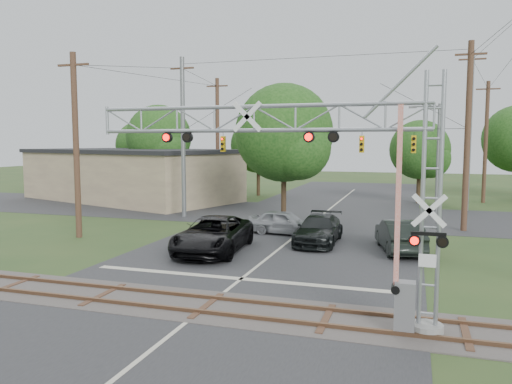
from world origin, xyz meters
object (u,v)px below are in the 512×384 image
(commercial_building, at_px, (130,174))
(streetlight, at_px, (435,154))
(pickup_black, at_px, (213,235))
(car_dark, at_px, (319,230))
(crossing_gantry, at_px, (317,172))
(traffic_signal_span, at_px, (327,139))
(sedan_silver, at_px, (284,222))

(commercial_building, xyz_separation_m, streetlight, (27.08, -3.37, 2.18))
(pickup_black, bearing_deg, car_dark, 34.01)
(crossing_gantry, distance_m, traffic_signal_span, 18.61)
(traffic_signal_span, relative_size, pickup_black, 3.07)
(traffic_signal_span, bearing_deg, car_dark, -83.73)
(commercial_building, distance_m, streetlight, 27.38)
(pickup_black, relative_size, sedan_silver, 1.49)
(crossing_gantry, height_order, car_dark, crossing_gantry)
(car_dark, bearing_deg, pickup_black, -141.23)
(crossing_gantry, xyz_separation_m, commercial_building, (-22.92, 26.89, -2.18))
(sedan_silver, height_order, streetlight, streetlight)
(commercial_building, bearing_deg, car_dark, -17.01)
(streetlight, bearing_deg, crossing_gantry, -100.03)
(car_dark, xyz_separation_m, sedan_silver, (-2.48, 2.06, -0.04))
(crossing_gantry, relative_size, traffic_signal_span, 0.56)
(commercial_building, bearing_deg, traffic_signal_span, -4.21)
(streetlight, bearing_deg, traffic_signal_span, -143.49)
(car_dark, distance_m, sedan_silver, 3.22)
(pickup_black, height_order, sedan_silver, pickup_black)
(traffic_signal_span, relative_size, car_dark, 3.70)
(crossing_gantry, height_order, pickup_black, crossing_gantry)
(traffic_signal_span, xyz_separation_m, car_dark, (0.71, -6.48, -4.93))
(sedan_silver, distance_m, streetlight, 13.52)
(car_dark, distance_m, streetlight, 13.75)
(car_dark, xyz_separation_m, commercial_building, (-20.83, 15.00, 1.65))
(crossing_gantry, relative_size, pickup_black, 1.73)
(commercial_building, bearing_deg, sedan_silver, -16.43)
(traffic_signal_span, height_order, sedan_silver, traffic_signal_span)
(crossing_gantry, xyz_separation_m, traffic_signal_span, (-2.80, 18.36, 1.10))
(crossing_gantry, distance_m, sedan_silver, 15.18)
(crossing_gantry, relative_size, commercial_building, 0.48)
(car_dark, xyz_separation_m, streetlight, (6.25, 11.63, 3.83))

